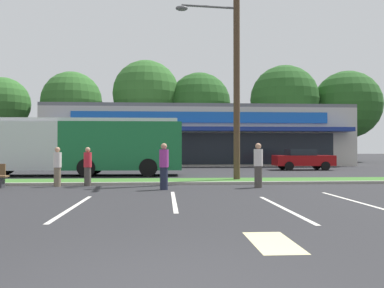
% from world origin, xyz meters
% --- Properties ---
extents(grass_median, '(56.00, 2.20, 0.12)m').
position_xyz_m(grass_median, '(0.00, 14.00, 0.06)').
color(grass_median, '#386B28').
rests_on(grass_median, ground_plane).
extents(curb_lip, '(56.00, 0.24, 0.12)m').
position_xyz_m(curb_lip, '(0.00, 12.78, 0.06)').
color(curb_lip, '#99968C').
rests_on(curb_lip, ground_plane).
extents(parking_stripe_0, '(0.12, 4.80, 0.01)m').
position_xyz_m(parking_stripe_0, '(-2.32, 6.30, 0.00)').
color(parking_stripe_0, silver).
rests_on(parking_stripe_0, ground_plane).
extents(parking_stripe_1, '(0.12, 4.80, 0.01)m').
position_xyz_m(parking_stripe_1, '(0.35, 7.51, 0.00)').
color(parking_stripe_1, silver).
rests_on(parking_stripe_1, ground_plane).
extents(parking_stripe_2, '(0.12, 4.80, 0.01)m').
position_xyz_m(parking_stripe_2, '(3.13, 5.81, 0.00)').
color(parking_stripe_2, silver).
rests_on(parking_stripe_2, ground_plane).
extents(parking_stripe_3, '(0.12, 4.80, 0.01)m').
position_xyz_m(parking_stripe_3, '(5.60, 6.95, 0.00)').
color(parking_stripe_3, silver).
rests_on(parking_stripe_3, ground_plane).
extents(lot_arrow, '(0.70, 1.60, 0.01)m').
position_xyz_m(lot_arrow, '(1.84, 2.06, 0.00)').
color(lot_arrow, beige).
rests_on(lot_arrow, ground_plane).
extents(storefront_building, '(27.63, 12.25, 5.49)m').
position_xyz_m(storefront_building, '(3.20, 35.45, 2.75)').
color(storefront_building, '#BCB7AD').
rests_on(storefront_building, ground_plane).
extents(tree_far_left, '(6.27, 6.27, 9.97)m').
position_xyz_m(tree_far_left, '(-19.02, 44.34, 6.82)').
color(tree_far_left, '#473323').
rests_on(tree_far_left, ground_plane).
extents(tree_left, '(7.34, 7.34, 11.00)m').
position_xyz_m(tree_left, '(-11.36, 45.77, 7.32)').
color(tree_left, '#473323').
rests_on(tree_left, ground_plane).
extents(tree_mid_left, '(8.39, 8.39, 12.69)m').
position_xyz_m(tree_mid_left, '(-2.33, 46.56, 8.48)').
color(tree_mid_left, '#473323').
rests_on(tree_mid_left, ground_plane).
extents(tree_mid, '(7.83, 7.83, 11.18)m').
position_xyz_m(tree_mid, '(4.40, 46.35, 7.25)').
color(tree_mid, '#473323').
rests_on(tree_mid, ground_plane).
extents(tree_mid_right, '(8.19, 8.19, 11.59)m').
position_xyz_m(tree_mid_right, '(14.43, 43.22, 7.49)').
color(tree_mid_right, '#473323').
rests_on(tree_mid_right, ground_plane).
extents(tree_right, '(8.18, 8.18, 11.00)m').
position_xyz_m(tree_right, '(22.15, 43.14, 6.91)').
color(tree_right, '#473323').
rests_on(tree_right, ground_plane).
extents(utility_pole, '(3.05, 2.40, 11.28)m').
position_xyz_m(utility_pole, '(3.29, 14.17, 6.00)').
color(utility_pole, '#4C3826').
rests_on(utility_pole, ground_plane).
extents(city_bus, '(12.35, 2.80, 3.25)m').
position_xyz_m(city_bus, '(-5.12, 19.11, 1.77)').
color(city_bus, '#196638').
rests_on(city_bus, ground_plane).
extents(car_0, '(4.24, 1.85, 1.52)m').
position_xyz_m(car_0, '(10.08, 24.31, 0.78)').
color(car_0, maroon).
rests_on(car_0, ground_plane).
extents(pedestrian_near_bench, '(0.35, 0.35, 1.76)m').
position_xyz_m(pedestrian_near_bench, '(3.76, 11.29, 0.88)').
color(pedestrian_near_bench, '#47423D').
rests_on(pedestrian_near_bench, ground_plane).
extents(pedestrian_by_pole, '(0.32, 0.32, 1.61)m').
position_xyz_m(pedestrian_by_pole, '(-4.29, 12.27, 0.81)').
color(pedestrian_by_pole, '#726651').
rests_on(pedestrian_by_pole, ground_plane).
extents(pedestrian_mid, '(0.35, 0.35, 1.74)m').
position_xyz_m(pedestrian_mid, '(0.04, 10.72, 0.88)').
color(pedestrian_mid, '#1E2338').
rests_on(pedestrian_mid, ground_plane).
extents(pedestrian_far, '(0.32, 0.32, 1.60)m').
position_xyz_m(pedestrian_far, '(-3.10, 12.43, 0.80)').
color(pedestrian_far, '#47423D').
rests_on(pedestrian_far, ground_plane).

